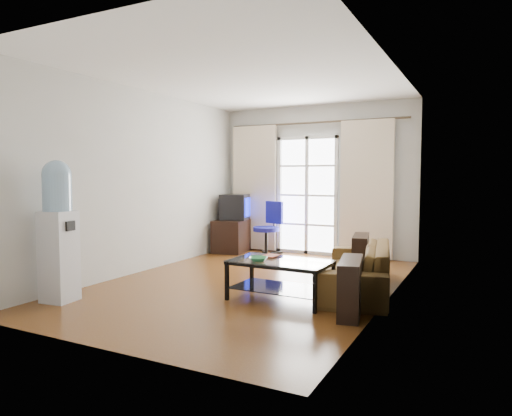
{
  "coord_description": "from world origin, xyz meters",
  "views": [
    {
      "loc": [
        2.8,
        -5.29,
        1.42
      ],
      "look_at": [
        -0.08,
        0.35,
        0.98
      ],
      "focal_mm": 32.0,
      "sensor_mm": 36.0,
      "label": 1
    }
  ],
  "objects": [
    {
      "name": "ceiling",
      "position": [
        0.0,
        0.0,
        2.7
      ],
      "size": [
        5.2,
        5.2,
        0.0
      ],
      "primitive_type": "plane",
      "rotation": [
        3.14,
        0.0,
        0.0
      ],
      "color": "white",
      "rests_on": "wall_back"
    },
    {
      "name": "wall_right",
      "position": [
        1.8,
        0.0,
        1.35
      ],
      "size": [
        0.02,
        5.2,
        2.7
      ],
      "primitive_type": "cube",
      "color": "#BBBAB2",
      "rests_on": "floor"
    },
    {
      "name": "coffee_table",
      "position": [
        0.7,
        -0.56,
        0.3
      ],
      "size": [
        1.15,
        0.68,
        0.46
      ],
      "rotation": [
        0.0,
        0.0,
        -0.03
      ],
      "color": "silver",
      "rests_on": "floor"
    },
    {
      "name": "book",
      "position": [
        0.41,
        -0.4,
        0.47
      ],
      "size": [
        0.19,
        0.25,
        0.02
      ],
      "primitive_type": "imported",
      "rotation": [
        0.0,
        0.0,
        -0.05
      ],
      "color": "#A02313",
      "rests_on": "coffee_table"
    },
    {
      "name": "sofa",
      "position": [
        1.37,
        0.26,
        0.29
      ],
      "size": [
        2.29,
        1.54,
        0.58
      ],
      "primitive_type": "imported",
      "rotation": [
        0.0,
        0.0,
        -1.37
      ],
      "color": "brown",
      "rests_on": "floor"
    },
    {
      "name": "curtain_right",
      "position": [
        0.95,
        2.48,
        1.2
      ],
      "size": [
        0.9,
        0.07,
        2.35
      ],
      "primitive_type": "cube",
      "color": "beige",
      "rests_on": "curtain_rod"
    },
    {
      "name": "floor",
      "position": [
        0.0,
        0.0,
        0.0
      ],
      "size": [
        5.2,
        5.2,
        0.0
      ],
      "primitive_type": "plane",
      "color": "brown",
      "rests_on": "ground"
    },
    {
      "name": "french_door",
      "position": [
        -0.15,
        2.54,
        1.07
      ],
      "size": [
        1.16,
        0.06,
        2.15
      ],
      "color": "white",
      "rests_on": "wall_back"
    },
    {
      "name": "wall_back",
      "position": [
        0.0,
        2.6,
        1.35
      ],
      "size": [
        3.6,
        0.02,
        2.7
      ],
      "primitive_type": "cube",
      "color": "#BBBAB2",
      "rests_on": "floor"
    },
    {
      "name": "curtain_rod",
      "position": [
        0.0,
        2.5,
        2.38
      ],
      "size": [
        3.3,
        0.04,
        0.04
      ],
      "primitive_type": "cylinder",
      "rotation": [
        0.0,
        1.57,
        0.0
      ],
      "color": "#4C3F2D",
      "rests_on": "wall_back"
    },
    {
      "name": "wall_front",
      "position": [
        0.0,
        -2.6,
        1.35
      ],
      "size": [
        3.6,
        0.02,
        2.7
      ],
      "primitive_type": "cube",
      "color": "#BBBAB2",
      "rests_on": "floor"
    },
    {
      "name": "remote",
      "position": [
        0.35,
        -0.44,
        0.47
      ],
      "size": [
        0.17,
        0.14,
        0.02
      ],
      "primitive_type": "cube",
      "rotation": [
        0.0,
        0.0,
        0.59
      ],
      "color": "black",
      "rests_on": "coffee_table"
    },
    {
      "name": "wall_left",
      "position": [
        -1.8,
        0.0,
        1.35
      ],
      "size": [
        0.02,
        5.2,
        2.7
      ],
      "primitive_type": "cube",
      "color": "#BBBAB2",
      "rests_on": "floor"
    },
    {
      "name": "crt_tv",
      "position": [
        -1.49,
        2.21,
        0.84
      ],
      "size": [
        0.61,
        0.62,
        0.48
      ],
      "rotation": [
        0.0,
        0.0,
        0.24
      ],
      "color": "black",
      "rests_on": "tv_stand"
    },
    {
      "name": "curtain_left",
      "position": [
        -1.2,
        2.48,
        1.2
      ],
      "size": [
        0.9,
        0.07,
        2.35
      ],
      "primitive_type": "cube",
      "color": "beige",
      "rests_on": "curtain_rod"
    },
    {
      "name": "radiator",
      "position": [
        0.8,
        2.5,
        0.33
      ],
      "size": [
        0.64,
        0.12,
        0.64
      ],
      "primitive_type": "cube",
      "color": "#949496",
      "rests_on": "floor"
    },
    {
      "name": "tv_stand",
      "position": [
        -1.49,
        2.15,
        0.3
      ],
      "size": [
        0.66,
        0.89,
        0.6
      ],
      "primitive_type": "cube",
      "rotation": [
        0.0,
        0.0,
        0.14
      ],
      "color": "black",
      "rests_on": "floor"
    },
    {
      "name": "water_cooler",
      "position": [
        -1.52,
        -1.75,
        0.84
      ],
      "size": [
        0.37,
        0.36,
        1.6
      ],
      "rotation": [
        0.0,
        0.0,
        0.12
      ],
      "color": "silver",
      "rests_on": "floor"
    },
    {
      "name": "task_chair",
      "position": [
        -0.71,
        2.04,
        0.29
      ],
      "size": [
        0.83,
        0.83,
        0.97
      ],
      "rotation": [
        0.0,
        0.0,
        -0.31
      ],
      "color": "black",
      "rests_on": "floor"
    },
    {
      "name": "bowl",
      "position": [
        0.5,
        -0.73,
        0.49
      ],
      "size": [
        0.36,
        0.36,
        0.05
      ],
      "primitive_type": "imported",
      "rotation": [
        0.0,
        0.0,
        0.4
      ],
      "color": "#338931",
      "rests_on": "coffee_table"
    }
  ]
}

